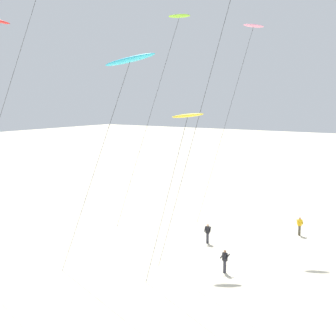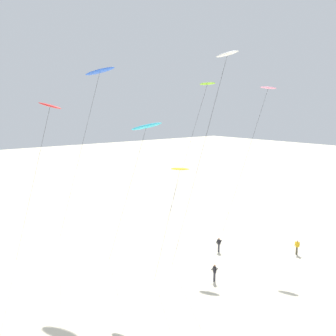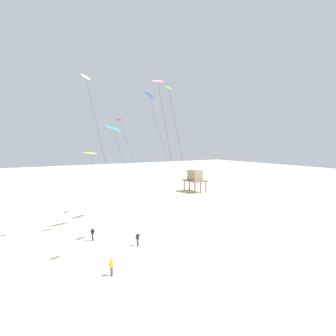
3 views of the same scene
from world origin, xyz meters
name	(u,v)px [view 2 (image 2 of 3)]	position (x,y,z in m)	size (l,w,h in m)	color
ground_plane	(264,276)	(0.00, 0.00, 0.00)	(260.00, 260.00, 0.00)	beige
kite_lime	(206,90)	(1.61, 10.19, 18.30)	(2.63, 6.65, 19.18)	#8CD833
kite_pink	(266,93)	(6.91, 5.65, 17.85)	(2.13, 5.62, 18.75)	pink
kite_blue	(99,73)	(-10.00, 13.65, 19.57)	(3.93, 9.47, 20.28)	blue
kite_white	(226,61)	(-4.32, 2.05, 19.81)	(2.42, 6.01, 20.70)	white
kite_cyan	(146,127)	(-8.78, 7.20, 14.37)	(2.65, 6.71, 14.99)	#33BFE0
kite_yellow	(180,171)	(-7.94, 3.50, 10.89)	(1.29, 3.72, 11.26)	yellow
kite_red	(49,109)	(-15.91, 11.19, 15.92)	(3.37, 8.46, 16.60)	red
kite_flyer_nearest	(215,272)	(-4.47, 2.42, 0.89)	(0.63, 0.65, 1.67)	#33333D
kite_flyer_middle	(219,244)	(0.44, 6.37, 0.89)	(0.64, 0.66, 1.67)	#33333D
kite_flyer_furthest	(297,247)	(6.82, 0.51, 0.89)	(0.68, 0.70, 1.67)	#4C4738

